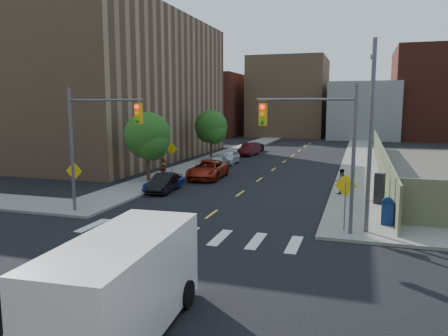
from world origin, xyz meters
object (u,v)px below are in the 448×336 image
Objects in this scene: parked_car_black at (164,183)px; parked_car_silver at (217,163)px; parked_car_white at (229,157)px; cargo_van at (125,281)px; pedestrian_west at (163,166)px; parked_car_blue at (163,181)px; parked_car_red at (208,170)px; parked_car_grey at (254,147)px; pedestrian_east at (341,182)px; payphone at (379,188)px; parked_car_maroon at (249,149)px; black_sedan at (6,315)px; mailbox at (387,211)px.

parked_car_black is 0.89× the size of parked_car_silver.
parked_car_white is 33.85m from cargo_van.
parked_car_black is 5.48m from pedestrian_west.
parked_car_blue is at bearing 109.07° from cargo_van.
parked_car_red is 1.24× the size of parked_car_grey.
pedestrian_east is (12.14, 1.74, 0.33)m from parked_car_blue.
payphone reaches higher than parked_car_black.
parked_car_maroon is 42.75m from black_sedan.
parked_car_grey is (-0.45, 4.19, -0.14)m from parked_car_maroon.
parked_car_maroon is 3.24× the size of mailbox.
parked_car_black is 2.25× the size of pedestrian_east.
parked_car_silver is 16.39m from parked_car_grey.
mailbox is 0.82× the size of pedestrian_east.
parked_car_grey is (-0.35, 12.37, -0.09)m from parked_car_white.
payphone is at bearing -55.85° from parked_car_maroon.
parked_car_black is 12.11m from pedestrian_east.
black_sedan reaches higher than parked_car_grey.
parked_car_silver is at bearing 84.13° from parked_car_black.
parked_car_maroon is at bearing 83.89° from parked_car_silver.
parked_car_maroon is at bearing 89.93° from parked_car_red.
parked_car_red reaches higher than black_sedan.
payphone is (14.13, -15.44, 0.38)m from parked_car_white.
parked_car_red is 2.82× the size of pedestrian_west.
parked_car_black is at bearing 165.29° from mailbox.
parked_car_grey is 46.07m from cargo_van.
black_sedan is 3.15m from cargo_van.
parked_car_black is 0.84× the size of black_sedan.
parked_car_silver is at bearing 135.39° from mailbox.
parked_car_black is at bearing -92.01° from parked_car_white.
parked_car_grey is at bearing 135.57° from payphone.
mailbox is at bearing 57.28° from cargo_van.
parked_car_red is (1.30, 5.74, 0.08)m from parked_car_blue.
pedestrian_west is at bearing -116.62° from parked_car_silver.
parked_car_red is at bearing 101.18° from cargo_van.
black_sedan is (4.70, -46.73, 0.05)m from parked_car_grey.
parked_car_white is 2.93× the size of mailbox.
mailbox is (14.25, -28.44, 0.08)m from parked_car_maroon.
black_sedan is (4.35, -30.35, 0.04)m from parked_car_silver.
pedestrian_east reaches higher than parked_car_maroon.
parked_car_maroon is at bearing 91.11° from black_sedan.
parked_car_maroon is (0.45, 23.11, 0.08)m from parked_car_blue.
parked_car_black is 19.50m from black_sedan.
cargo_van is 3.55× the size of pedestrian_east.
black_sedan is at bearing -152.65° from pedestrian_west.
pedestrian_west is at bearing 110.31° from parked_car_black.
mailbox is (14.35, -20.27, 0.13)m from parked_car_white.
black_sedan is 2.68× the size of pedestrian_east.
parked_car_black is at bearing -142.94° from pedestrian_west.
parked_car_white is 0.90× the size of black_sedan.
pedestrian_east is (14.27, -2.73, -0.12)m from pedestrian_west.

